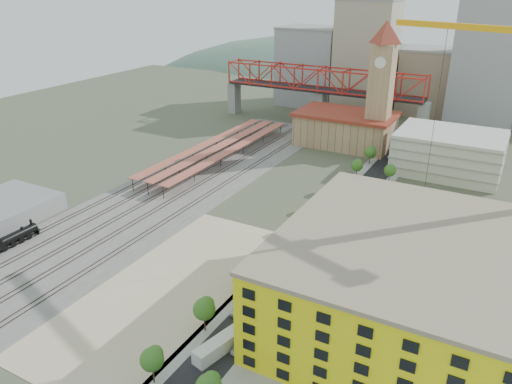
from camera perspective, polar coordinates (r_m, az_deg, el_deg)
The scene contains 30 objects.
ground at distance 131.99m, azimuth 0.15°, elevation -4.54°, with size 400.00×400.00×0.00m, color #474C38.
ballast_strip at distance 163.15m, azimuth -8.04°, elevation 0.89°, with size 36.00×165.00×0.06m, color #605E59.
dirt_lot at distance 111.44m, azimuth -9.62°, elevation -10.66°, with size 28.00×67.00×0.06m, color tan.
street_asphalt at distance 138.52m, azimuth 8.98°, elevation -3.41°, with size 12.00×170.00×0.06m, color black.
sidewalk_west at distance 140.20m, azimuth 6.87°, elevation -2.95°, with size 3.00×170.00×0.04m, color gray.
sidewalk_east at distance 137.05m, azimuth 11.13°, elevation -3.89°, with size 3.00×170.00×0.04m, color gray.
construction_pad at distance 103.58m, azimuth 17.52°, elevation -14.52°, with size 50.00×90.00×0.06m, color gray.
rail_tracks at distance 164.13m, azimuth -8.55°, elevation 1.05°, with size 26.56×160.00×0.18m.
platform_canopies at distance 185.58m, azimuth -4.34°, elevation 5.17°, with size 16.00×80.00×4.12m.
station_hall at distance 201.86m, azimuth 10.17°, elevation 7.17°, with size 38.00×24.00×13.10m.
clock_tower at distance 191.46m, azimuth 14.20°, elevation 12.74°, with size 12.00×12.00×52.00m.
parking_garage at distance 182.01m, azimuth 21.17°, elevation 4.25°, with size 34.00×26.00×14.00m, color silver.
truss_bridge at distance 226.70m, azimuth 7.49°, elevation 12.28°, with size 94.00×9.60×25.60m.
construction_building at distance 98.65m, azimuth 16.47°, elevation -9.80°, with size 44.60×50.60×18.80m.
street_trees at distance 130.17m, azimuth 7.43°, elevation -5.18°, with size 15.40×124.40×8.00m.
skyline at distance 252.49m, azimuth 17.85°, elevation 13.42°, with size 133.00×46.00×60.00m.
distant_hills at distance 389.16m, azimuth 25.09°, elevation -0.23°, with size 647.00×264.00×227.00m.
locomotive at distance 137.78m, azimuth -26.66°, elevation -5.11°, with size 2.59×20.00×5.00m.
site_trailer_a at distance 93.02m, azimuth -4.36°, elevation -17.21°, with size 2.68×10.19×2.79m, color silver.
site_trailer_b at distance 106.03m, azimuth 1.33°, elevation -11.34°, with size 2.75×10.43×2.86m, color silver.
site_trailer_c at distance 115.08m, azimuth 4.08°, elevation -8.46°, with size 2.32×8.81×2.41m, color silver.
site_trailer_d at distance 117.13m, azimuth 4.64°, elevation -7.82°, with size 2.45×9.30×2.55m, color silver.
car_0 at distance 102.42m, azimuth -2.14°, elevation -13.21°, with size 1.86×4.61×1.57m, color silver.
car_1 at distance 108.64m, azimuth 0.26°, elevation -10.82°, with size 1.57×4.51×1.49m, color #9C9CA1.
car_2 at distance 122.84m, azimuth 4.43°, elevation -6.53°, with size 2.31×5.01×1.39m, color black.
car_3 at distance 141.67m, azimuth 8.29°, elevation -2.42°, with size 2.03×5.00×1.45m, color navy.
car_4 at distance 93.79m, azimuth -1.87°, elevation -17.24°, with size 1.81×4.49×1.53m, color silver.
car_5 at distance 106.42m, azimuth 3.16°, elevation -11.68°, with size 1.55×4.46×1.47m, color #A6A6AB.
car_6 at distance 127.09m, azimuth 8.34°, elevation -5.61°, with size 2.45×5.32×1.48m, color black.
car_7 at distance 143.10m, azimuth 11.05°, elevation -2.34°, with size 2.08×5.11×1.48m, color navy.
Camera 1 is at (55.74, -102.43, 61.83)m, focal length 35.00 mm.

